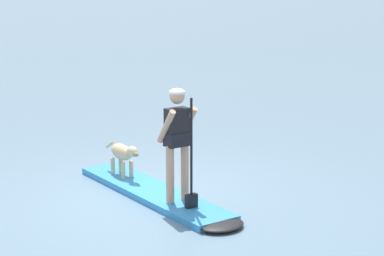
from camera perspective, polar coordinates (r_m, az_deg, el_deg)
name	(u,v)px	position (r m, az deg, el deg)	size (l,w,h in m)	color
ground_plane	(153,196)	(10.91, -3.21, -5.54)	(400.00, 400.00, 0.00)	slate
paddleboard	(161,196)	(10.71, -2.55, -5.60)	(3.76, 1.76, 0.10)	#338CD8
person_paddler	(178,137)	(10.05, -1.16, -0.71)	(0.67, 0.57, 1.68)	tan
dog	(123,154)	(11.52, -5.66, -2.09)	(1.01, 0.40, 0.57)	#CCB78C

